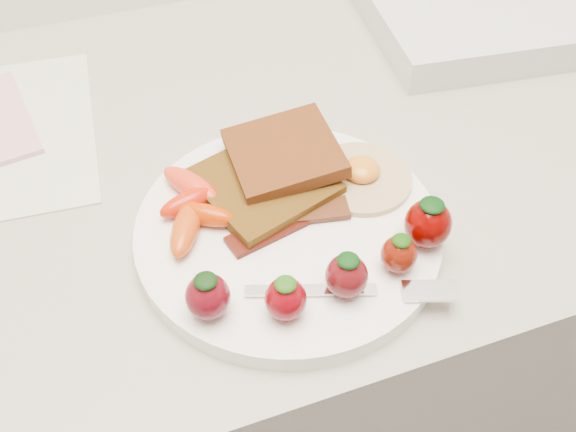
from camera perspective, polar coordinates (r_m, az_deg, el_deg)
name	(u,v)px	position (r m, az deg, el deg)	size (l,w,h in m)	color
counter	(262,359)	(1.03, -2.29, -12.62)	(2.00, 0.60, 0.90)	gray
plate	(288,231)	(0.57, 0.00, -1.30)	(0.27, 0.27, 0.02)	white
toast_lower	(263,184)	(0.59, -2.26, 2.86)	(0.11, 0.11, 0.01)	#482908
toast_upper	(284,153)	(0.60, -0.38, 5.64)	(0.10, 0.10, 0.01)	#49250E
fried_egg	(361,176)	(0.60, 6.49, 3.58)	(0.11, 0.11, 0.02)	beige
bacon_strips	(285,215)	(0.56, -0.28, 0.13)	(0.12, 0.07, 0.01)	black
baby_carrots	(192,207)	(0.57, -8.52, 0.83)	(0.07, 0.12, 0.02)	red
strawberries	(342,264)	(0.51, 4.80, -4.26)	(0.23, 0.07, 0.05)	#570711
fork	(365,290)	(0.52, 6.86, -6.58)	(0.16, 0.07, 0.00)	silver
appliance	(485,14)	(0.87, 17.15, 16.77)	(0.28, 0.23, 0.04)	silver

